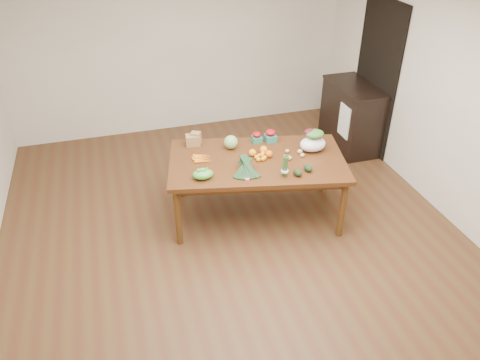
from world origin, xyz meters
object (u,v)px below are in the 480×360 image
object	(u,v)px
kale_bunch	(246,168)
salad_bag	(313,141)
cabbage	(231,142)
mandarin_cluster	(262,156)
dining_table	(257,188)
paper_bag	(193,139)
cabinet	(351,116)
asparagus_bundle	(285,166)

from	to	relation	value
kale_bunch	salad_bag	size ratio (longest dim) A/B	1.34
kale_bunch	salad_bag	bearing A→B (deg)	30.36
cabbage	salad_bag	bearing A→B (deg)	-19.83
mandarin_cluster	salad_bag	world-z (taller)	salad_bag
salad_bag	cabbage	bearing A→B (deg)	160.17
dining_table	paper_bag	xyz separation A→B (m)	(-0.61, 0.53, 0.45)
cabinet	cabbage	distance (m)	2.27
cabinet	asparagus_bundle	xyz separation A→B (m)	(-1.68, -1.65, 0.40)
cabbage	asparagus_bundle	world-z (taller)	asparagus_bundle
cabbage	asparagus_bundle	xyz separation A→B (m)	(0.37, -0.74, 0.05)
kale_bunch	asparagus_bundle	distance (m)	0.40
dining_table	cabinet	xyz separation A→B (m)	(1.84, 1.24, 0.10)
cabinet	salad_bag	distance (m)	1.75
mandarin_cluster	cabbage	bearing A→B (deg)	127.74
dining_table	salad_bag	distance (m)	0.82
cabinet	mandarin_cluster	world-z (taller)	cabinet
kale_bunch	salad_bag	xyz separation A→B (m)	(0.87, 0.28, 0.04)
paper_bag	cabbage	world-z (taller)	cabbage
paper_bag	salad_bag	size ratio (longest dim) A/B	0.71
paper_bag	asparagus_bundle	world-z (taller)	asparagus_bundle
cabbage	asparagus_bundle	distance (m)	0.83
asparagus_bundle	cabinet	bearing A→B (deg)	56.70
kale_bunch	cabinet	bearing A→B (deg)	48.64
dining_table	salad_bag	bearing A→B (deg)	13.44
paper_bag	salad_bag	bearing A→B (deg)	-22.02
kale_bunch	dining_table	bearing A→B (deg)	64.61
dining_table	cabinet	bearing A→B (deg)	46.21
dining_table	paper_bag	size ratio (longest dim) A/B	8.99
mandarin_cluster	cabinet	bearing A→B (deg)	34.81
kale_bunch	paper_bag	bearing A→B (deg)	128.82
mandarin_cluster	paper_bag	bearing A→B (deg)	140.95
cabinet	salad_bag	world-z (taller)	salad_bag
asparagus_bundle	salad_bag	size ratio (longest dim) A/B	0.83
cabinet	mandarin_cluster	distance (m)	2.21
mandarin_cluster	salad_bag	size ratio (longest dim) A/B	0.60
cabinet	asparagus_bundle	distance (m)	2.39
dining_table	paper_bag	distance (m)	0.92
cabinet	mandarin_cluster	size ratio (longest dim) A/B	5.67
dining_table	salad_bag	size ratio (longest dim) A/B	6.41
mandarin_cluster	asparagus_bundle	size ratio (longest dim) A/B	0.72
paper_bag	kale_bunch	xyz separation A→B (m)	(0.40, -0.80, 0.00)
dining_table	cabbage	distance (m)	0.60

